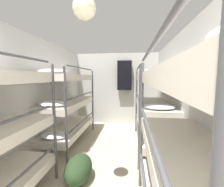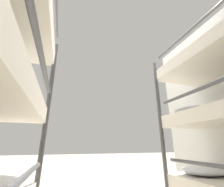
% 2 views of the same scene
% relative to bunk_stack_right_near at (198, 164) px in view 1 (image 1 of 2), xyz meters
% --- Properties ---
extents(wall_left, '(0.06, 5.26, 2.28)m').
position_rel_bunk_stack_right_near_xyz_m(wall_left, '(-2.26, 1.18, 0.21)').
color(wall_left, silver).
rests_on(wall_left, ground_plane).
extents(wall_right, '(0.06, 5.26, 2.28)m').
position_rel_bunk_stack_right_near_xyz_m(wall_right, '(0.37, 1.18, 0.21)').
color(wall_right, silver).
rests_on(wall_right, ground_plane).
extents(wall_back, '(2.69, 0.06, 2.28)m').
position_rel_bunk_stack_right_near_xyz_m(wall_back, '(-0.95, 3.78, 0.21)').
color(wall_back, silver).
rests_on(wall_back, ground_plane).
extents(bunk_stack_right_near, '(0.68, 1.83, 1.74)m').
position_rel_bunk_stack_right_near_xyz_m(bunk_stack_right_near, '(0.00, 0.00, 0.00)').
color(bunk_stack_right_near, '#4C4C51').
rests_on(bunk_stack_right_near, ground_plane).
extents(bunk_stack_left_far, '(0.68, 1.83, 1.74)m').
position_rel_bunk_stack_right_near_xyz_m(bunk_stack_left_far, '(-1.89, 2.16, 0.00)').
color(bunk_stack_left_far, '#4C4C51').
rests_on(bunk_stack_left_far, ground_plane).
extents(bunk_stack_right_far, '(0.68, 1.83, 1.74)m').
position_rel_bunk_stack_right_near_xyz_m(bunk_stack_right_far, '(0.00, 2.16, 0.00)').
color(bunk_stack_right_far, '#4C4C51').
rests_on(bunk_stack_right_far, ground_plane).
extents(duffel_bag, '(0.38, 0.57, 0.38)m').
position_rel_bunk_stack_right_near_xyz_m(duffel_bag, '(-1.21, 0.94, -0.74)').
color(duffel_bag, '#23381E').
rests_on(duffel_bag, ground_plane).
extents(hanging_coat, '(0.44, 0.12, 0.90)m').
position_rel_bunk_stack_right_near_xyz_m(hanging_coat, '(-0.68, 3.63, 0.65)').
color(hanging_coat, black).
extents(ceiling_light, '(0.24, 0.24, 0.24)m').
position_rel_bunk_stack_right_near_xyz_m(ceiling_light, '(-0.95, 0.52, 1.29)').
color(ceiling_light, '#F4EFCC').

